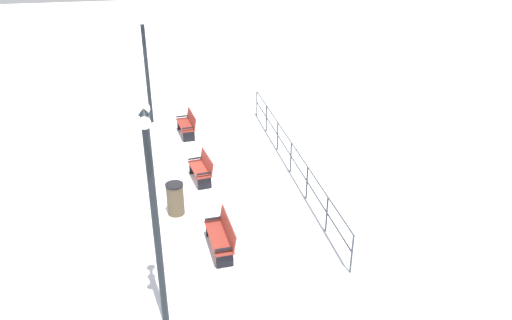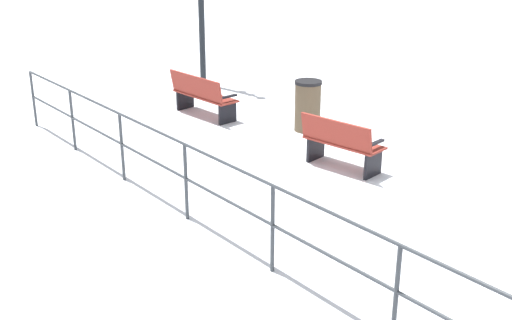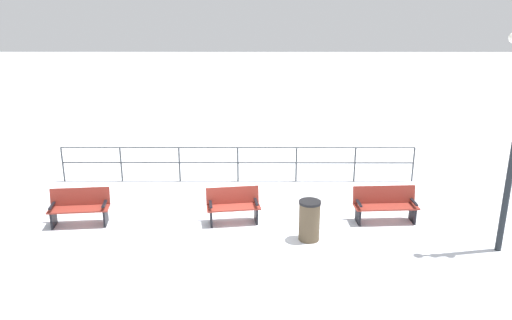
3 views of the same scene
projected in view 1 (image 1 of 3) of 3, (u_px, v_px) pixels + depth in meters
ground_plane at (198, 181)px, 16.62m from camera, size 80.00×80.00×0.00m
bench_nearest at (187, 124)px, 19.87m from camera, size 0.72×1.55×0.92m
bench_second at (202, 168)px, 16.46m from camera, size 0.74×1.44×0.90m
bench_third at (222, 235)px, 13.01m from camera, size 0.64×1.67×0.91m
lamppost_near at (145, 56)px, 20.06m from camera, size 0.27×0.89×4.44m
lamppost_middle at (154, 203)px, 9.59m from camera, size 0.23×0.95×4.96m
waterfront_railing at (291, 152)px, 16.89m from camera, size 0.05×11.06×1.13m
trash_bin at (175, 199)px, 14.61m from camera, size 0.53×0.53×1.00m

